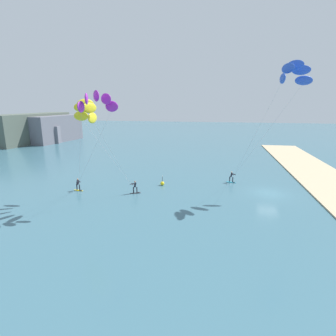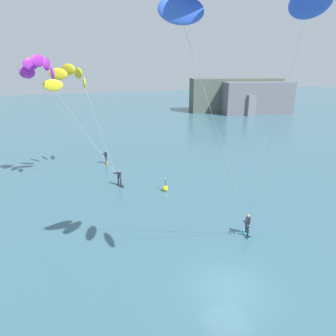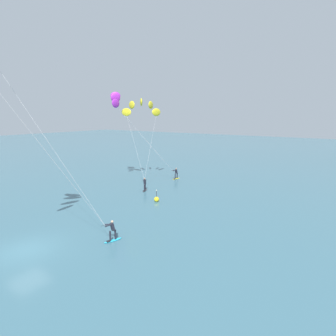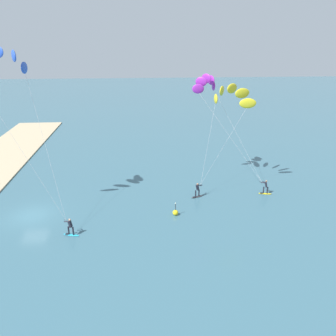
% 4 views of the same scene
% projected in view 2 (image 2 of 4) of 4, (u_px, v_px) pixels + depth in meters
% --- Properties ---
extents(ground_plane, '(240.00, 240.00, 0.00)m').
position_uv_depth(ground_plane, '(229.00, 288.00, 17.53)').
color(ground_plane, '#386070').
extents(kitesurfer_nearshore, '(6.79, 7.30, 11.93)m').
position_uv_depth(kitesurfer_nearshore, '(71.00, 81.00, 31.07)').
color(kitesurfer_nearshore, '#333338').
rests_on(kitesurfer_nearshore, ground).
extents(kitesurfer_mid_water, '(8.45, 9.22, 16.13)m').
position_uv_depth(kitesurfer_mid_water, '(243.00, 0.00, 11.64)').
color(kitesurfer_mid_water, '#23ADD1').
rests_on(kitesurfer_mid_water, ground).
extents(kitesurfer_far_out, '(8.29, 8.72, 12.75)m').
position_uv_depth(kitesurfer_far_out, '(44.00, 73.00, 28.29)').
color(kitesurfer_far_out, yellow).
rests_on(kitesurfer_far_out, ground).
extents(marker_buoy, '(0.56, 0.56, 1.38)m').
position_uv_depth(marker_buoy, '(165.00, 188.00, 30.58)').
color(marker_buoy, yellow).
rests_on(marker_buoy, ground).
extents(distant_headland, '(24.50, 15.37, 8.18)m').
position_uv_depth(distant_headland, '(246.00, 97.00, 78.69)').
color(distant_headland, slate).
rests_on(distant_headland, ground).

